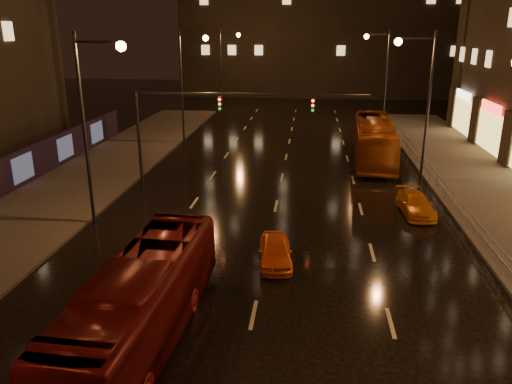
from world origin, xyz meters
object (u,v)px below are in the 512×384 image
bus_red (141,302)px  taxi_near (275,251)px  bus_curb (374,140)px  taxi_far (415,204)px

bus_red → taxi_near: (4.02, 6.36, -0.88)m
bus_red → bus_curb: bus_curb is taller
bus_curb → taxi_far: 12.00m
taxi_near → taxi_far: (7.50, 7.18, -0.03)m
bus_red → bus_curb: 27.51m
bus_curb → taxi_near: (-6.45, -19.09, -1.07)m
bus_red → taxi_far: size_ratio=2.69×
bus_red → bus_curb: size_ratio=0.88×
taxi_far → bus_red: bearing=-135.2°
bus_red → taxi_near: bearing=60.5°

